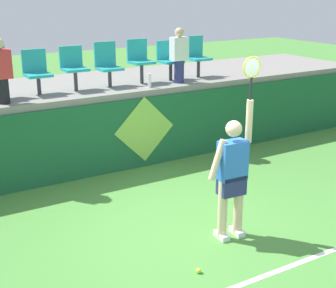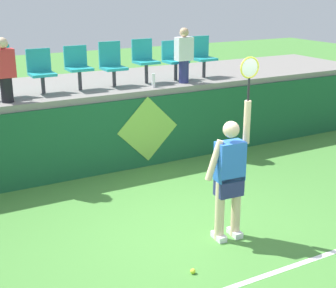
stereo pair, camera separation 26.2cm
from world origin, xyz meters
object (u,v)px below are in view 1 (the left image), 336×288
at_px(stadium_chair_4, 108,63).
at_px(spectator_0, 1,70).
at_px(tennis_ball, 199,271).
at_px(water_bottle, 149,81).
at_px(spectator_1, 179,54).
at_px(stadium_chair_5, 140,58).
at_px(stadium_chair_6, 169,58).
at_px(tennis_player, 232,173).
at_px(stadium_chair_7, 197,54).
at_px(stadium_chair_2, 36,70).
at_px(stadium_chair_3, 73,66).

bearing_deg(stadium_chair_4, spectator_0, -167.53).
distance_m(tennis_ball, stadium_chair_4, 4.91).
distance_m(water_bottle, spectator_0, 2.76).
xyz_separation_m(tennis_ball, spectator_1, (2.24, 4.04, 2.01)).
relative_size(stadium_chair_5, stadium_chair_6, 1.08).
bearing_deg(tennis_ball, tennis_player, 31.43).
bearing_deg(stadium_chair_7, stadium_chair_2, -179.97).
bearing_deg(stadium_chair_7, tennis_ball, -123.40).
height_order(stadium_chair_5, stadium_chair_7, stadium_chair_5).
bearing_deg(stadium_chair_4, spectator_1, -16.57).
xyz_separation_m(stadium_chair_2, stadium_chair_3, (0.70, -0.00, 0.03)).
xyz_separation_m(stadium_chair_4, stadium_chair_7, (2.07, -0.00, 0.02)).
height_order(stadium_chair_5, stadium_chair_6, stadium_chair_5).
bearing_deg(tennis_player, stadium_chair_6, 71.04).
xyz_separation_m(stadium_chair_5, spectator_0, (-2.80, -0.46, 0.07)).
xyz_separation_m(water_bottle, stadium_chair_4, (-0.62, 0.54, 0.31)).
height_order(stadium_chair_3, spectator_0, spectator_0).
relative_size(tennis_ball, water_bottle, 0.24).
bearing_deg(stadium_chair_6, spectator_1, -90.00).
distance_m(water_bottle, stadium_chair_6, 0.97).
relative_size(tennis_ball, stadium_chair_2, 0.08).
bearing_deg(spectator_1, water_bottle, -170.19).
xyz_separation_m(stadium_chair_2, stadium_chair_5, (2.09, -0.00, 0.06)).
bearing_deg(stadium_chair_2, tennis_player, -69.84).
bearing_deg(spectator_0, stadium_chair_3, 17.87).
height_order(stadium_chair_6, spectator_0, spectator_0).
bearing_deg(stadium_chair_3, tennis_ball, -92.19).
distance_m(stadium_chair_3, stadium_chair_7, 2.76).
bearing_deg(water_bottle, stadium_chair_4, 139.03).
bearing_deg(tennis_ball, stadium_chair_3, 87.81).
height_order(stadium_chair_2, stadium_chair_3, stadium_chair_3).
height_order(tennis_player, stadium_chair_6, tennis_player).
height_order(stadium_chair_2, stadium_chair_6, stadium_chair_6).
distance_m(stadium_chair_4, stadium_chair_6, 1.37).
xyz_separation_m(stadium_chair_2, spectator_0, (-0.72, -0.46, 0.13)).
distance_m(tennis_ball, stadium_chair_2, 4.85).
bearing_deg(tennis_player, spectator_0, 121.99).
bearing_deg(tennis_ball, spectator_0, 107.33).
height_order(water_bottle, stadium_chair_3, stadium_chair_3).
distance_m(tennis_ball, stadium_chair_7, 5.66).
bearing_deg(stadium_chair_7, stadium_chair_3, -179.88).
relative_size(tennis_player, spectator_1, 2.30).
xyz_separation_m(tennis_player, tennis_ball, (-0.90, -0.55, -0.91)).
bearing_deg(tennis_player, water_bottle, 80.17).
relative_size(tennis_ball, stadium_chair_7, 0.08).
xyz_separation_m(water_bottle, stadium_chair_5, (0.08, 0.53, 0.35)).
height_order(tennis_ball, stadium_chair_7, stadium_chair_7).
xyz_separation_m(stadium_chair_4, stadium_chair_5, (0.70, -0.01, 0.04)).
distance_m(water_bottle, stadium_chair_7, 1.58).
bearing_deg(stadium_chair_2, stadium_chair_7, 0.03).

